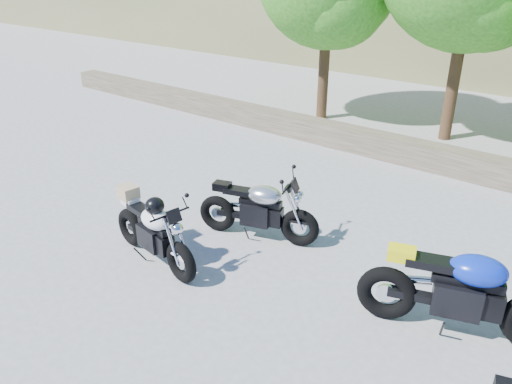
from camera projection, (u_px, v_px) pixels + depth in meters
ground at (203, 257)px, 7.35m from camera, size 90.00×90.00×0.00m
stone_wall at (376, 144)px, 11.12m from camera, size 22.00×0.55×0.50m
silver_bike at (258, 210)px, 7.66m from camera, size 1.91×0.84×0.99m
white_bike at (153, 230)px, 7.03m from camera, size 1.91×0.60×1.06m
blue_bike at (462, 292)px, 5.63m from camera, size 2.23×1.00×1.15m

